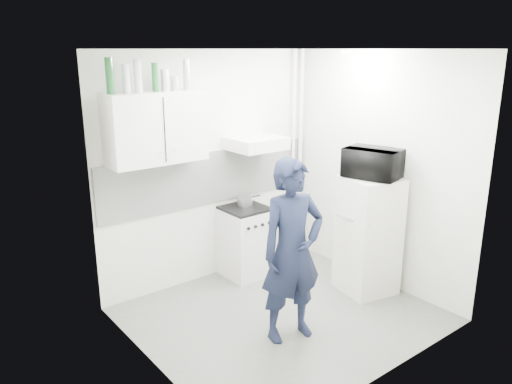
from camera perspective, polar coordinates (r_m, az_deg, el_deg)
floor at (r=5.22m, az=3.00°, el=-13.83°), size 2.80×2.80×0.00m
ceiling at (r=4.53m, az=3.50°, el=16.01°), size 2.80×2.80×0.00m
wall_back at (r=5.68m, az=-5.13°, el=2.74°), size 2.80×0.00×2.80m
wall_left at (r=3.97m, az=-12.16°, el=-3.45°), size 0.00×2.60×2.60m
wall_right at (r=5.71m, az=13.86°, el=2.41°), size 0.00×2.60×2.60m
person at (r=4.52m, az=4.16°, el=-6.75°), size 0.69×0.52×1.70m
stove at (r=5.91m, az=-1.24°, el=-5.77°), size 0.51×0.51×0.81m
fridge at (r=5.58m, az=12.70°, el=-4.84°), size 0.63×0.63×1.30m
stove_top at (r=5.77m, az=-1.26°, el=-1.89°), size 0.49×0.49×0.03m
saucepan at (r=5.83m, az=-1.28°, el=-1.04°), size 0.18×0.18×0.10m
microwave at (r=5.35m, az=13.23°, el=3.23°), size 0.64×0.52×0.31m
bottle_a at (r=4.83m, az=-16.37°, el=12.61°), size 0.08×0.08×0.33m
bottle_b at (r=4.89m, az=-14.62°, el=12.41°), size 0.07×0.07×0.27m
bottle_c at (r=4.94m, az=-13.35°, el=12.76°), size 0.07×0.07×0.31m
bottle_d at (r=5.02m, az=-11.46°, el=12.73°), size 0.06×0.06×0.27m
canister_a at (r=5.07m, az=-10.36°, el=12.45°), size 0.08×0.08×0.21m
canister_b at (r=5.12m, az=-9.25°, el=12.14°), size 0.07×0.07×0.14m
bottle_e at (r=5.19m, az=-7.93°, el=13.14°), size 0.08×0.08×0.30m
upper_cabinet at (r=5.06m, az=-11.36°, el=7.20°), size 1.00×0.35×0.70m
range_hood at (r=5.68m, az=0.01°, el=5.60°), size 0.60×0.50×0.14m
backsplash at (r=5.69m, az=-5.02°, el=1.74°), size 2.74×0.03×0.60m
pipe_a at (r=6.40m, az=5.06°, el=4.27°), size 0.05×0.05×2.60m
pipe_b at (r=6.32m, az=4.27°, el=4.14°), size 0.04×0.04×2.60m
ceiling_spot_fixture at (r=5.38m, az=10.31°, el=15.48°), size 0.10×0.10×0.02m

